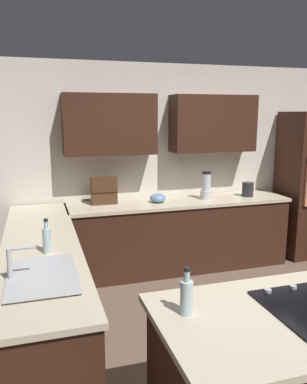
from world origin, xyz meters
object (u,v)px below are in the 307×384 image
object	(u,v)px
sink_unit	(41,275)
mixing_bowl	(158,198)
kettle	(248,189)
dish_soap_bottle	(47,239)
spice_rack	(104,191)
oil_bottle	(187,296)
blender	(206,187)

from	to	relation	value
sink_unit	mixing_bowl	bearing A→B (deg)	-126.64
mixing_bowl	kettle	xyz separation A→B (m)	(-1.25, 0.00, 0.04)
mixing_bowl	dish_soap_bottle	size ratio (longest dim) A/B	0.72
dish_soap_bottle	spice_rack	bearing A→B (deg)	-115.12
sink_unit	dish_soap_bottle	distance (m)	0.49
oil_bottle	kettle	bearing A→B (deg)	-125.96
blender	mixing_bowl	distance (m)	0.66
spice_rack	oil_bottle	world-z (taller)	spice_rack
spice_rack	kettle	bearing A→B (deg)	177.14
sink_unit	kettle	size ratio (longest dim) A/B	3.70
spice_rack	mixing_bowl	bearing A→B (deg)	171.70
mixing_bowl	blender	bearing A→B (deg)	180.00
spice_rack	dish_soap_bottle	xyz separation A→B (m)	(0.72, 1.54, -0.06)
blender	mixing_bowl	xyz separation A→B (m)	(0.65, -0.00, -0.10)
dish_soap_bottle	oil_bottle	bearing A→B (deg)	119.89
mixing_bowl	sink_unit	bearing A→B (deg)	53.36
sink_unit	blender	world-z (taller)	blender
kettle	mixing_bowl	bearing A→B (deg)	0.00
blender	spice_rack	world-z (taller)	blender
mixing_bowl	spice_rack	size ratio (longest dim) A/B	0.60
mixing_bowl	oil_bottle	bearing A→B (deg)	75.75
dish_soap_bottle	oil_bottle	world-z (taller)	dish_soap_bottle
oil_bottle	sink_unit	bearing A→B (deg)	-44.10
dish_soap_bottle	mixing_bowl	bearing A→B (deg)	-133.56
kettle	dish_soap_bottle	distance (m)	2.99
blender	dish_soap_bottle	distance (m)	2.48
spice_rack	kettle	xyz separation A→B (m)	(-1.90, 0.09, -0.07)
blender	kettle	bearing A→B (deg)	-180.00
kettle	dish_soap_bottle	bearing A→B (deg)	28.80
sink_unit	spice_rack	xyz separation A→B (m)	(-0.78, -2.02, 0.15)
sink_unit	blender	size ratio (longest dim) A/B	1.97
sink_unit	kettle	bearing A→B (deg)	-144.36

